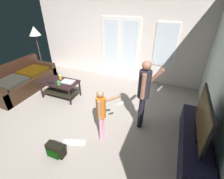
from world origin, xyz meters
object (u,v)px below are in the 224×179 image
leather_couch (22,81)px  person_child (102,111)px  cup_by_laptop (59,83)px  laptop_closed (68,82)px  cup_near_edge (60,77)px  tv_stand (194,143)px  flat_screen_tv (203,118)px  loose_keyboard (74,142)px  coffee_table (60,86)px  backpack (56,150)px  person_adult (144,90)px  tv_remote_black (50,83)px  floor_lamp (35,33)px

leather_couch → person_child: 3.22m
person_child → cup_by_laptop: 1.81m
laptop_closed → cup_near_edge: bearing=162.3°
tv_stand → flat_screen_tv: size_ratio=1.50×
flat_screen_tv → cup_near_edge: bearing=167.1°
leather_couch → flat_screen_tv: size_ratio=1.65×
loose_keyboard → cup_by_laptop: size_ratio=4.05×
flat_screen_tv → person_child: (-1.68, -0.30, -0.13)m
leather_couch → coffee_table: leather_couch is taller
backpack → loose_keyboard: size_ratio=0.74×
person_adult → loose_keyboard: person_adult is taller
person_adult → cup_near_edge: 2.50m
leather_couch → person_child: person_child is taller
backpack → flat_screen_tv: bearing=23.7°
flat_screen_tv → person_child: 1.72m
person_adult → person_child: person_adult is taller
backpack → cup_by_laptop: (-1.01, 1.50, 0.42)m
cup_by_laptop → coffee_table: bearing=126.1°
leather_couch → laptop_closed: bearing=5.5°
person_child → loose_keyboard: size_ratio=2.44×
tv_stand → person_child: size_ratio=1.60×
tv_stand → loose_keyboard: bearing=-163.3°
cup_by_laptop → tv_remote_black: bearing=-179.7°
person_adult → person_child: 0.95m
floor_lamp → loose_keyboard: size_ratio=3.61×
person_adult → backpack: person_adult is taller
backpack → leather_couch: bearing=147.5°
person_adult → person_child: size_ratio=1.35×
floor_lamp → laptop_closed: size_ratio=4.76×
person_child → laptop_closed: bearing=145.7°
person_adult → tv_stand: bearing=-19.4°
tv_stand → person_child: person_child is taller
leather_couch → floor_lamp: size_ratio=1.19×
coffee_table → cup_by_laptop: bearing=-53.9°
tv_stand → flat_screen_tv: (-0.00, 0.00, 0.59)m
flat_screen_tv → floor_lamp: bearing=160.9°
cup_near_edge → loose_keyboard: bearing=-47.4°
backpack → cup_by_laptop: cup_by_laptop is taller
floor_lamp → tv_remote_black: 2.16m
loose_keyboard → tv_remote_black: tv_remote_black is taller
tv_stand → flat_screen_tv: flat_screen_tv is taller
tv_stand → laptop_closed: size_ratio=5.15×
person_child → floor_lamp: size_ratio=0.68×
backpack → cup_near_edge: cup_near_edge is taller
flat_screen_tv → backpack: size_ratio=3.52×
backpack → laptop_closed: laptop_closed is taller
tv_stand → tv_remote_black: bearing=172.1°
tv_remote_black → floor_lamp: bearing=130.8°
person_child → cup_by_laptop: size_ratio=9.88×
flat_screen_tv → laptop_closed: (-3.18, 0.72, -0.31)m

